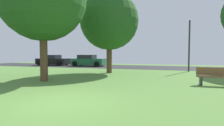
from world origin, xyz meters
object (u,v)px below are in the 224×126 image
Objects in this scene: parked_car_green at (88,61)px; park_bench at (214,76)px; street_lamp_post at (189,46)px; oak_tree_center at (109,21)px; parked_car_black at (53,60)px.

parked_car_green is 16.22m from park_bench.
park_bench is 0.36× the size of street_lamp_post.
oak_tree_center is at bearing -31.19° from park_bench.
park_bench is at bearing -43.08° from parked_car_green.
parked_car_green is 2.62× the size of park_bench.
parked_car_green is 12.17m from street_lamp_post.
parked_car_green is (5.29, -0.09, 0.01)m from parked_car_black.
oak_tree_center is at bearing -153.91° from street_lamp_post.
parked_car_black is 17.26m from street_lamp_post.
oak_tree_center is 9.31m from parked_car_green.
oak_tree_center is 4.15× the size of park_bench.
oak_tree_center is 1.58× the size of parked_car_green.
oak_tree_center reaches higher than park_bench.
street_lamp_post is (16.74, -3.91, 1.60)m from parked_car_black.
park_bench is at bearing -31.19° from oak_tree_center.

